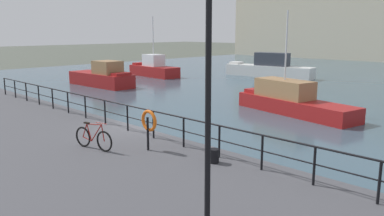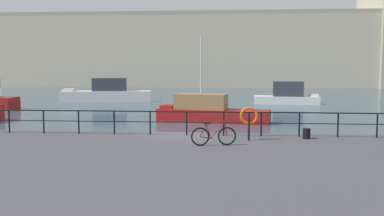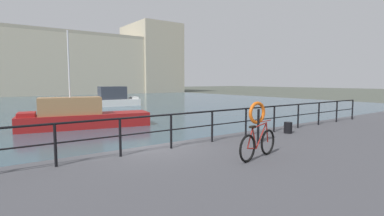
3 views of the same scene
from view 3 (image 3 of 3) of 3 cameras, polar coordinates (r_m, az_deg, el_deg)
name	(u,v)px [view 3 (image 3 of 3)]	position (r m, az deg, el deg)	size (l,w,h in m)	color
ground_plane	(150,174)	(9.82, -8.13, -12.74)	(240.00, 240.00, 0.00)	#4C5147
water_basin	(27,107)	(38.83, -29.52, 0.15)	(80.00, 60.00, 0.01)	#385160
harbor_building	(37,63)	(72.47, -28.04, 7.78)	(79.20, 15.73, 17.93)	#C1B79E
moored_green_narrowboat	(112,99)	(36.30, -15.36, 1.79)	(6.81, 2.73, 2.36)	white
moored_white_yacht	(80,116)	(20.16, -20.99, -1.45)	(8.28, 3.51, 6.17)	maroon
quay_railing	(147,127)	(8.55, -8.79, -3.71)	(24.69, 0.07, 1.08)	black
parked_bicycle	(258,144)	(8.05, 12.80, -6.88)	(1.75, 0.40, 0.98)	black
mooring_bollard	(288,128)	(12.21, 18.27, -3.67)	(0.32, 0.32, 0.44)	black
life_ring_stand	(257,114)	(9.86, 12.64, -1.20)	(0.75, 0.16, 1.40)	black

